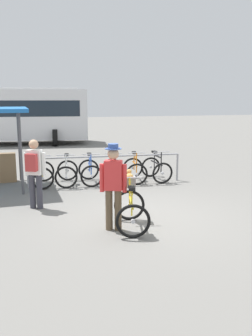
{
  "coord_description": "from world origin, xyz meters",
  "views": [
    {
      "loc": [
        -2.33,
        -7.37,
        2.6
      ],
      "look_at": [
        -0.22,
        0.45,
        1.0
      ],
      "focal_mm": 38.59,
      "sensor_mm": 36.0,
      "label": 1
    }
  ],
  "objects_px": {
    "racked_bike_teal": "(113,171)",
    "person_with_featured_bike": "(113,183)",
    "racked_bike_black": "(156,169)",
    "featured_bicycle": "(131,203)",
    "racked_bike_yellow": "(43,173)",
    "pedestrian_with_backpack": "(34,170)",
    "racked_bike_orange": "(135,170)",
    "racked_bike_white": "(67,173)",
    "racked_bike_blue": "(90,172)"
  },
  "relations": [
    {
      "from": "racked_bike_black",
      "to": "featured_bicycle",
      "type": "distance_m",
      "value": 4.26
    },
    {
      "from": "racked_bike_yellow",
      "to": "pedestrian_with_backpack",
      "type": "distance_m",
      "value": 2.34
    },
    {
      "from": "racked_bike_teal",
      "to": "racked_bike_black",
      "type": "relative_size",
      "value": 1.07
    },
    {
      "from": "racked_bike_teal",
      "to": "racked_bike_orange",
      "type": "xyz_separation_m",
      "value": [
        0.7,
        -0.04,
        0.0
      ]
    },
    {
      "from": "racked_bike_white",
      "to": "person_with_featured_bike",
      "type": "xyz_separation_m",
      "value": [
        0.49,
        -4.06,
        0.58
      ]
    },
    {
      "from": "racked_bike_orange",
      "to": "racked_bike_white",
      "type": "bearing_deg",
      "value": 176.69
    },
    {
      "from": "featured_bicycle",
      "to": "person_with_featured_bike",
      "type": "distance_m",
      "value": 0.61
    },
    {
      "from": "racked_bike_yellow",
      "to": "racked_bike_orange",
      "type": "distance_m",
      "value": 2.8
    },
    {
      "from": "racked_bike_black",
      "to": "racked_bike_yellow",
      "type": "bearing_deg",
      "value": 176.69
    },
    {
      "from": "racked_bike_yellow",
      "to": "racked_bike_white",
      "type": "bearing_deg",
      "value": -3.31
    },
    {
      "from": "racked_bike_white",
      "to": "racked_bike_black",
      "type": "distance_m",
      "value": 2.8
    },
    {
      "from": "racked_bike_blue",
      "to": "racked_bike_yellow",
      "type": "bearing_deg",
      "value": 176.69
    },
    {
      "from": "racked_bike_orange",
      "to": "person_with_featured_bike",
      "type": "xyz_separation_m",
      "value": [
        -1.6,
        -3.94,
        0.58
      ]
    },
    {
      "from": "racked_bike_teal",
      "to": "featured_bicycle",
      "type": "height_order",
      "value": "featured_bicycle"
    },
    {
      "from": "featured_bicycle",
      "to": "pedestrian_with_backpack",
      "type": "xyz_separation_m",
      "value": [
        -1.83,
        1.75,
        0.45
      ]
    },
    {
      "from": "racked_bike_black",
      "to": "pedestrian_with_backpack",
      "type": "relative_size",
      "value": 0.69
    },
    {
      "from": "featured_bicycle",
      "to": "racked_bike_teal",
      "type": "bearing_deg",
      "value": 82.31
    },
    {
      "from": "racked_bike_white",
      "to": "pedestrian_with_backpack",
      "type": "height_order",
      "value": "pedestrian_with_backpack"
    },
    {
      "from": "racked_bike_yellow",
      "to": "person_with_featured_bike",
      "type": "height_order",
      "value": "person_with_featured_bike"
    },
    {
      "from": "racked_bike_orange",
      "to": "racked_bike_black",
      "type": "xyz_separation_m",
      "value": [
        0.7,
        -0.04,
        0.0
      ]
    },
    {
      "from": "racked_bike_blue",
      "to": "racked_bike_teal",
      "type": "relative_size",
      "value": 0.95
    },
    {
      "from": "racked_bike_white",
      "to": "racked_bike_orange",
      "type": "relative_size",
      "value": 1.0
    },
    {
      "from": "racked_bike_white",
      "to": "racked_bike_black",
      "type": "xyz_separation_m",
      "value": [
        2.8,
        -0.16,
        0.0
      ]
    },
    {
      "from": "racked_bike_yellow",
      "to": "racked_bike_black",
      "type": "height_order",
      "value": "same"
    },
    {
      "from": "racked_bike_blue",
      "to": "racked_bike_orange",
      "type": "bearing_deg",
      "value": -3.31
    },
    {
      "from": "racked_bike_teal",
      "to": "racked_bike_black",
      "type": "bearing_deg",
      "value": -3.32
    },
    {
      "from": "racked_bike_white",
      "to": "racked_bike_black",
      "type": "bearing_deg",
      "value": -3.31
    },
    {
      "from": "racked_bike_teal",
      "to": "person_with_featured_bike",
      "type": "distance_m",
      "value": 4.12
    },
    {
      "from": "person_with_featured_bike",
      "to": "racked_bike_orange",
      "type": "bearing_deg",
      "value": 67.89
    },
    {
      "from": "racked_bike_orange",
      "to": "racked_bike_black",
      "type": "distance_m",
      "value": 0.7
    },
    {
      "from": "racked_bike_yellow",
      "to": "racked_bike_orange",
      "type": "relative_size",
      "value": 0.98
    },
    {
      "from": "racked_bike_yellow",
      "to": "racked_bike_teal",
      "type": "relative_size",
      "value": 0.96
    },
    {
      "from": "racked_bike_yellow",
      "to": "racked_bike_black",
      "type": "relative_size",
      "value": 1.02
    },
    {
      "from": "racked_bike_blue",
      "to": "person_with_featured_bike",
      "type": "xyz_separation_m",
      "value": [
        -0.2,
        -4.02,
        0.58
      ]
    },
    {
      "from": "racked_bike_black",
      "to": "pedestrian_with_backpack",
      "type": "distance_m",
      "value": 4.32
    },
    {
      "from": "racked_bike_teal",
      "to": "person_with_featured_bike",
      "type": "bearing_deg",
      "value": -102.77
    },
    {
      "from": "racked_bike_yellow",
      "to": "person_with_featured_bike",
      "type": "bearing_deg",
      "value": -73.78
    },
    {
      "from": "racked_bike_blue",
      "to": "pedestrian_with_backpack",
      "type": "xyz_separation_m",
      "value": [
        -1.66,
        -2.17,
        0.57
      ]
    },
    {
      "from": "racked_bike_orange",
      "to": "person_with_featured_bike",
      "type": "relative_size",
      "value": 0.69
    },
    {
      "from": "person_with_featured_bike",
      "to": "pedestrian_with_backpack",
      "type": "bearing_deg",
      "value": 128.19
    },
    {
      "from": "racked_bike_orange",
      "to": "pedestrian_with_backpack",
      "type": "relative_size",
      "value": 0.72
    },
    {
      "from": "racked_bike_blue",
      "to": "person_with_featured_bike",
      "type": "distance_m",
      "value": 4.07
    },
    {
      "from": "racked_bike_white",
      "to": "racked_bike_blue",
      "type": "height_order",
      "value": "same"
    },
    {
      "from": "racked_bike_blue",
      "to": "featured_bicycle",
      "type": "relative_size",
      "value": 0.92
    },
    {
      "from": "racked_bike_white",
      "to": "pedestrian_with_backpack",
      "type": "relative_size",
      "value": 0.72
    },
    {
      "from": "racked_bike_blue",
      "to": "racked_bike_black",
      "type": "relative_size",
      "value": 1.01
    },
    {
      "from": "racked_bike_white",
      "to": "pedestrian_with_backpack",
      "type": "distance_m",
      "value": 2.48
    },
    {
      "from": "racked_bike_orange",
      "to": "racked_bike_black",
      "type": "relative_size",
      "value": 1.04
    },
    {
      "from": "featured_bicycle",
      "to": "pedestrian_with_backpack",
      "type": "relative_size",
      "value": 0.76
    },
    {
      "from": "racked_bike_teal",
      "to": "racked_bike_blue",
      "type": "bearing_deg",
      "value": 176.69
    }
  ]
}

